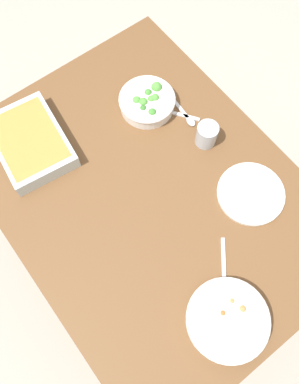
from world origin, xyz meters
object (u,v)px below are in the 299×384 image
at_px(stew_bowl, 227,320).
at_px(spoon_by_broccoli, 169,111).
at_px(side_plate, 251,194).
at_px(spoon_spare, 184,113).
at_px(drink_cup, 207,135).
at_px(broccoli_bowl, 147,102).
at_px(spoon_by_stew, 224,274).
at_px(baking_dish, 30,142).

relative_size(stew_bowl, spoon_by_broccoli, 1.55).
bearing_deg(side_plate, spoon_spare, -3.29).
bearing_deg(stew_bowl, drink_cup, -34.60).
relative_size(broccoli_bowl, spoon_by_stew, 1.35).
relative_size(broccoli_bowl, baking_dish, 0.61).
xyz_separation_m(baking_dish, spoon_by_broccoli, (-0.17, -0.46, -0.03)).
bearing_deg(side_plate, spoon_by_stew, 120.85).
bearing_deg(spoon_spare, stew_bowl, 150.58).
bearing_deg(spoon_by_stew, drink_cup, -33.21).
xyz_separation_m(spoon_by_stew, spoon_spare, (0.51, -0.26, 0.00)).
distance_m(drink_cup, spoon_by_stew, 0.46).
bearing_deg(side_plate, broccoli_bowl, 7.62).
height_order(stew_bowl, spoon_by_stew, stew_bowl).
bearing_deg(spoon_spare, baking_dish, 66.75).
distance_m(stew_bowl, baking_dish, 0.84).
bearing_deg(side_plate, spoon_by_broccoli, 2.48).
relative_size(stew_bowl, baking_dish, 0.73).
bearing_deg(spoon_by_broccoli, stew_bowl, 154.76).
relative_size(spoon_by_stew, spoon_by_broccoli, 0.96).
bearing_deg(drink_cup, broccoli_bowl, 17.63).
bearing_deg(drink_cup, side_plate, 177.52).
bearing_deg(side_plate, drink_cup, -2.48).
bearing_deg(spoon_by_broccoli, side_plate, -177.52).
distance_m(spoon_by_stew, spoon_by_broccoli, 0.59).
bearing_deg(broccoli_bowl, spoon_spare, -140.78).
xyz_separation_m(broccoli_bowl, spoon_by_broccoli, (-0.06, -0.05, -0.03)).
xyz_separation_m(broccoli_bowl, drink_cup, (-0.23, -0.07, 0.01)).
distance_m(stew_bowl, drink_cup, 0.59).
bearing_deg(stew_bowl, spoon_by_broccoli, -25.24).
distance_m(drink_cup, spoon_spare, 0.13).
relative_size(broccoli_bowl, drink_cup, 2.34).
height_order(broccoli_bowl, side_plate, broccoli_bowl).
relative_size(baking_dish, side_plate, 1.47).
relative_size(drink_cup, side_plate, 0.39).
xyz_separation_m(broccoli_bowl, spoon_spare, (-0.10, -0.08, -0.03)).
bearing_deg(spoon_by_broccoli, drink_cup, -170.45).
height_order(broccoli_bowl, drink_cup, drink_cup).
bearing_deg(spoon_spare, side_plate, 176.71).
relative_size(stew_bowl, broccoli_bowl, 1.19).
bearing_deg(spoon_by_broccoli, broccoli_bowl, 35.16).
height_order(spoon_by_broccoli, spoon_spare, same).
bearing_deg(stew_bowl, broccoli_bowl, -20.10).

